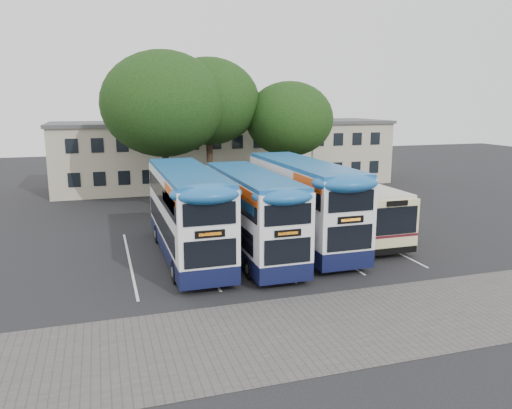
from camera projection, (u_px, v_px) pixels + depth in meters
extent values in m
plane|color=black|center=(365.00, 271.00, 24.11)|extent=(120.00, 120.00, 0.00)
cube|color=#595654|center=(384.00, 319.00, 18.85)|extent=(40.00, 6.00, 0.01)
cube|color=silver|center=(130.00, 261.00, 25.61)|extent=(0.12, 11.00, 0.01)
cube|color=silver|center=(197.00, 255.00, 26.64)|extent=(0.12, 11.00, 0.01)
cube|color=silver|center=(259.00, 249.00, 27.67)|extent=(0.12, 11.00, 0.01)
cube|color=silver|center=(317.00, 244.00, 28.70)|extent=(0.12, 11.00, 0.01)
cube|color=silver|center=(371.00, 239.00, 29.74)|extent=(0.12, 11.00, 0.01)
cube|color=#C0B89A|center=(227.00, 154.00, 48.71)|extent=(32.00, 8.00, 6.00)
cube|color=#4C4C4F|center=(226.00, 123.00, 48.09)|extent=(32.40, 8.40, 0.30)
cube|color=black|center=(238.00, 173.00, 45.22)|extent=(30.00, 0.06, 1.20)
cube|color=black|center=(238.00, 142.00, 44.65)|extent=(30.00, 0.06, 1.20)
cylinder|color=gray|center=(313.00, 143.00, 43.64)|extent=(0.14, 0.14, 9.00)
cube|color=gray|center=(314.00, 90.00, 42.73)|extent=(0.12, 0.80, 0.12)
cube|color=gray|center=(316.00, 91.00, 42.36)|extent=(0.25, 0.50, 0.12)
cylinder|color=black|center=(166.00, 171.00, 37.70)|extent=(0.50, 0.50, 5.79)
ellipsoid|color=black|center=(163.00, 104.00, 36.69)|extent=(9.13, 9.13, 7.76)
cylinder|color=black|center=(210.00, 166.00, 40.14)|extent=(0.50, 0.50, 5.92)
ellipsoid|color=black|center=(209.00, 101.00, 39.11)|extent=(8.00, 8.00, 6.80)
cylinder|color=black|center=(289.00, 171.00, 40.92)|extent=(0.50, 0.50, 4.90)
ellipsoid|color=black|center=(289.00, 119.00, 40.06)|extent=(7.04, 7.04, 5.99)
cube|color=#0F1337|center=(188.00, 244.00, 26.19)|extent=(2.65, 11.11, 0.85)
cube|color=white|center=(187.00, 205.00, 25.77)|extent=(2.65, 11.11, 3.28)
cube|color=#1A599C|center=(186.00, 173.00, 25.43)|extent=(2.59, 10.89, 0.32)
cube|color=black|center=(186.00, 221.00, 26.25)|extent=(2.69, 9.84, 1.06)
cube|color=black|center=(186.00, 191.00, 25.62)|extent=(2.69, 10.48, 0.95)
cube|color=#E55513|center=(229.00, 190.00, 22.49)|extent=(0.02, 3.39, 0.58)
cube|color=black|center=(210.00, 234.00, 20.58)|extent=(1.27, 0.06, 0.32)
cylinder|color=black|center=(158.00, 234.00, 28.89)|extent=(0.32, 1.06, 1.06)
cylinder|color=black|center=(199.00, 231.00, 29.60)|extent=(0.32, 1.06, 1.06)
cylinder|color=black|center=(176.00, 272.00, 22.47)|extent=(0.32, 1.06, 1.06)
cylinder|color=black|center=(227.00, 267.00, 23.18)|extent=(0.32, 1.06, 1.06)
cube|color=#0F1337|center=(252.00, 242.00, 26.55)|extent=(2.52, 10.57, 0.81)
cube|color=white|center=(251.00, 206.00, 26.15)|extent=(2.52, 10.57, 3.12)
cube|color=#1A599C|center=(251.00, 176.00, 25.83)|extent=(2.47, 10.36, 0.30)
cube|color=black|center=(250.00, 221.00, 26.61)|extent=(2.56, 9.36, 1.01)
cube|color=black|center=(251.00, 193.00, 26.01)|extent=(2.56, 9.96, 0.91)
cube|color=#E55513|center=(300.00, 193.00, 23.03)|extent=(0.02, 3.22, 0.55)
cube|color=black|center=(288.00, 233.00, 21.21)|extent=(1.21, 0.06, 0.30)
cylinder|color=black|center=(218.00, 233.00, 29.12)|extent=(0.30, 1.01, 1.01)
cylinder|color=black|center=(255.00, 230.00, 29.79)|extent=(0.30, 1.01, 1.01)
cylinder|color=black|center=(250.00, 268.00, 23.01)|extent=(0.30, 1.01, 1.01)
cylinder|color=black|center=(296.00, 264.00, 23.68)|extent=(0.30, 1.01, 1.01)
cube|color=#BA2A0C|center=(267.00, 188.00, 27.56)|extent=(0.02, 4.03, 0.86)
cube|color=#0F1337|center=(302.00, 232.00, 28.52)|extent=(2.71, 11.38, 0.87)
cube|color=white|center=(302.00, 195.00, 28.09)|extent=(2.71, 11.38, 3.36)
cube|color=#1A599C|center=(303.00, 165.00, 27.74)|extent=(2.65, 11.15, 0.33)
cube|color=black|center=(300.00, 210.00, 28.58)|extent=(2.75, 10.08, 1.08)
cube|color=black|center=(303.00, 182.00, 27.94)|extent=(2.75, 10.73, 0.98)
cube|color=#E55513|center=(357.00, 180.00, 24.73)|extent=(0.02, 3.47, 0.60)
cube|color=black|center=(351.00, 220.00, 22.78)|extent=(1.30, 0.06, 0.33)
cylinder|color=black|center=(263.00, 224.00, 31.29)|extent=(0.33, 1.08, 1.08)
cylinder|color=black|center=(299.00, 221.00, 32.01)|extent=(0.33, 1.08, 1.08)
cylinder|color=black|center=(308.00, 256.00, 24.72)|extent=(0.33, 1.08, 1.08)
cylinder|color=black|center=(352.00, 252.00, 25.44)|extent=(0.33, 1.08, 1.08)
cube|color=beige|center=(345.00, 206.00, 30.67)|extent=(2.76, 11.04, 2.81)
cube|color=beige|center=(346.00, 183.00, 30.37)|extent=(2.65, 10.59, 0.22)
cube|color=black|center=(341.00, 197.00, 31.09)|extent=(2.80, 8.83, 0.99)
cube|color=#56111D|center=(345.00, 214.00, 30.77)|extent=(2.79, 11.06, 0.13)
cube|color=black|center=(396.00, 221.00, 25.43)|extent=(2.43, 0.06, 1.43)
cylinder|color=black|center=(356.00, 243.00, 27.04)|extent=(0.33, 1.10, 1.10)
cylinder|color=black|center=(396.00, 239.00, 27.78)|extent=(0.33, 1.10, 1.10)
cylinder|color=black|center=(305.00, 215.00, 33.64)|extent=(0.33, 1.10, 1.10)
cylinder|color=black|center=(338.00, 212.00, 34.37)|extent=(0.33, 1.10, 1.10)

